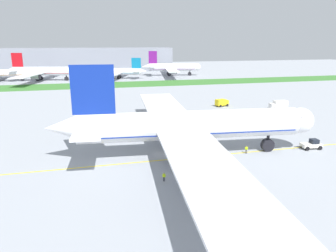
{
  "coord_description": "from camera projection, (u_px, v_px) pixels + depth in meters",
  "views": [
    {
      "loc": [
        -14.56,
        -59.94,
        22.45
      ],
      "look_at": [
        2.45,
        6.93,
        4.01
      ],
      "focal_mm": 33.72,
      "sensor_mm": 36.0,
      "label": 1
    }
  ],
  "objects": [
    {
      "name": "ground_plane",
      "position": [
        165.0,
        154.0,
        65.38
      ],
      "size": [
        600.0,
        600.0,
        0.0
      ],
      "primitive_type": "plane",
      "color": "#9399A0",
      "rests_on": "ground"
    },
    {
      "name": "parked_airliner_far_outer",
      "position": [
        172.0,
        67.0,
        214.93
      ],
      "size": [
        40.33,
        62.2,
        16.54
      ],
      "color": "white",
      "rests_on": "ground"
    },
    {
      "name": "apron_taxi_line",
      "position": [
        169.0,
        159.0,
        62.2
      ],
      "size": [
        280.0,
        0.36,
        0.01
      ],
      "primitive_type": "cube",
      "color": "yellow",
      "rests_on": "ground"
    },
    {
      "name": "ground_crew_wingwalker_starboard",
      "position": [
        164.0,
        176.0,
        52.22
      ],
      "size": [
        0.49,
        0.39,
        1.56
      ],
      "color": "black",
      "rests_on": "ground"
    },
    {
      "name": "service_truck_baggage_loader",
      "position": [
        222.0,
        102.0,
        113.2
      ],
      "size": [
        5.21,
        3.51,
        2.57
      ],
      "color": "yellow",
      "rests_on": "ground"
    },
    {
      "name": "ground_crew_wingwalker_port",
      "position": [
        246.0,
        149.0,
        65.35
      ],
      "size": [
        0.48,
        0.49,
        1.68
      ],
      "color": "black",
      "rests_on": "ground"
    },
    {
      "name": "parked_airliner_far_right",
      "position": [
        116.0,
        72.0,
        197.95
      ],
      "size": [
        38.1,
        61.62,
        12.94
      ],
      "color": "white",
      "rests_on": "ground"
    },
    {
      "name": "pushback_tug",
      "position": [
        312.0,
        144.0,
        68.28
      ],
      "size": [
        6.15,
        2.83,
        2.12
      ],
      "color": "white",
      "rests_on": "ground"
    },
    {
      "name": "parked_airliner_far_centre",
      "position": [
        42.0,
        71.0,
        187.2
      ],
      "size": [
        43.15,
        67.85,
        16.25
      ],
      "color": "white",
      "rests_on": "ground"
    },
    {
      "name": "ground_crew_marshaller_front",
      "position": [
        187.0,
        149.0,
        65.49
      ],
      "size": [
        0.49,
        0.42,
        1.6
      ],
      "color": "black",
      "rests_on": "ground"
    },
    {
      "name": "grass_median_strip",
      "position": [
        116.0,
        85.0,
        170.53
      ],
      "size": [
        320.0,
        24.0,
        0.1
      ],
      "primitive_type": "cube",
      "color": "#38722D",
      "rests_on": "ground"
    },
    {
      "name": "airliner_foreground",
      "position": [
        187.0,
        126.0,
        62.78
      ],
      "size": [
        54.26,
        85.9,
        18.47
      ],
      "color": "white",
      "rests_on": "ground"
    },
    {
      "name": "terminal_building",
      "position": [
        87.0,
        60.0,
        244.4
      ],
      "size": [
        131.67,
        20.0,
        18.0
      ],
      "primitive_type": "cube",
      "color": "gray",
      "rests_on": "ground"
    },
    {
      "name": "service_truck_fuel_bowser",
      "position": [
        279.0,
        105.0,
        108.54
      ],
      "size": [
        6.26,
        2.85,
        2.94
      ],
      "color": "white",
      "rests_on": "ground"
    }
  ]
}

